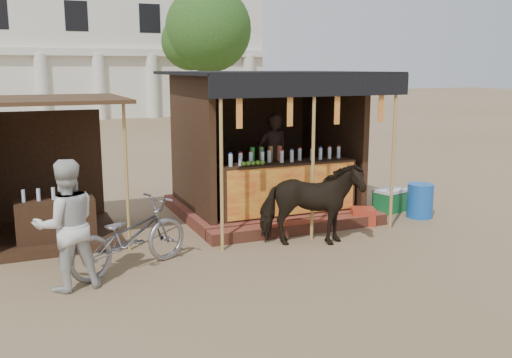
{
  "coord_description": "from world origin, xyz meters",
  "views": [
    {
      "loc": [
        -3.48,
        -6.62,
        2.85
      ],
      "look_at": [
        0.0,
        1.6,
        1.1
      ],
      "focal_mm": 40.0,
      "sensor_mm": 36.0,
      "label": 1
    }
  ],
  "objects": [
    {
      "name": "ground",
      "position": [
        0.0,
        0.0,
        0.0
      ],
      "size": [
        120.0,
        120.0,
        0.0
      ],
      "primitive_type": "plane",
      "color": "#846B4C",
      "rests_on": "ground"
    },
    {
      "name": "secondary_stall",
      "position": [
        -3.17,
        3.24,
        0.85
      ],
      "size": [
        2.4,
        2.4,
        2.38
      ],
      "color": "#3A2115",
      "rests_on": "ground"
    },
    {
      "name": "blue_barrel",
      "position": [
        3.61,
        2.0,
        0.33
      ],
      "size": [
        0.57,
        0.57,
        0.65
      ],
      "primitive_type": "cylinder",
      "rotation": [
        0.0,
        0.0,
        0.18
      ],
      "color": "#1652AB",
      "rests_on": "ground"
    },
    {
      "name": "background_building",
      "position": [
        -2.0,
        29.94,
        3.98
      ],
      "size": [
        26.0,
        7.45,
        8.18
      ],
      "color": "silver",
      "rests_on": "ground"
    },
    {
      "name": "motorbike",
      "position": [
        -2.11,
        1.21,
        0.5
      ],
      "size": [
        2.03,
        1.4,
        1.01
      ],
      "primitive_type": "imported",
      "rotation": [
        0.0,
        0.0,
        1.99
      ],
      "color": "gray",
      "rests_on": "ground"
    },
    {
      "name": "tree",
      "position": [
        5.81,
        22.14,
        4.63
      ],
      "size": [
        4.5,
        4.4,
        7.0
      ],
      "color": "#382314",
      "rests_on": "ground"
    },
    {
      "name": "red_crate",
      "position": [
        2.32,
        2.0,
        0.15
      ],
      "size": [
        0.56,
        0.57,
        0.3
      ],
      "primitive_type": "cube",
      "rotation": [
        0.0,
        0.0,
        -0.43
      ],
      "color": "#9B2C19",
      "rests_on": "ground"
    },
    {
      "name": "main_stall",
      "position": [
        1.01,
        3.36,
        1.03
      ],
      "size": [
        3.6,
        3.61,
        2.78
      ],
      "color": "brown",
      "rests_on": "ground"
    },
    {
      "name": "bystander",
      "position": [
        -2.97,
        0.83,
        0.86
      ],
      "size": [
        0.91,
        0.75,
        1.72
      ],
      "primitive_type": "imported",
      "rotation": [
        0.0,
        0.0,
        3.27
      ],
      "color": "beige",
      "rests_on": "ground"
    },
    {
      "name": "cooler",
      "position": [
        3.36,
        2.6,
        0.23
      ],
      "size": [
        0.74,
        0.6,
        0.46
      ],
      "color": "#186D34",
      "rests_on": "ground"
    },
    {
      "name": "cow",
      "position": [
        0.81,
        1.24,
        0.69
      ],
      "size": [
        1.78,
        1.25,
        1.38
      ],
      "primitive_type": "imported",
      "rotation": [
        0.0,
        0.0,
        1.22
      ],
      "color": "black",
      "rests_on": "ground"
    }
  ]
}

